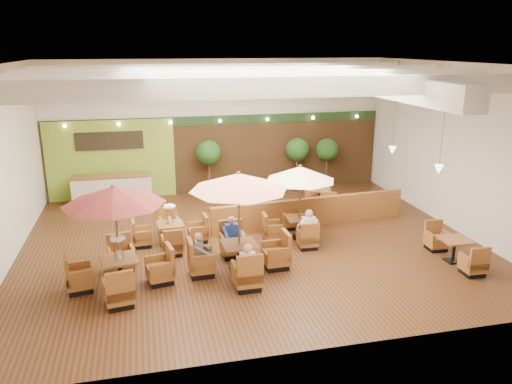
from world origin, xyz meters
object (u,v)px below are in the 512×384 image
object	(u,v)px
topiary_2	(327,151)
diner_4	(308,225)
booth_divider	(310,212)
table_1	(239,205)
table_5	(320,197)
topiary_0	(209,155)
table_3	(170,232)
diner_0	(247,261)
topiary_1	(297,152)
table_2	(298,186)
diner_1	(232,233)
table_0	(116,219)
diner_2	(201,250)
service_counter	(113,190)
diner_3	(308,226)
table_4	(454,251)

from	to	relation	value
topiary_2	diner_4	distance (m)	6.89
booth_divider	table_1	distance (m)	4.61
booth_divider	table_5	distance (m)	2.26
diner_4	topiary_0	bearing A→B (deg)	108.62
table_3	diner_0	xyz separation A→B (m)	(1.72, -3.48, 0.35)
table_5	topiary_1	xyz separation A→B (m)	(-0.23, 2.25, 1.36)
table_2	topiary_2	distance (m)	6.07
topiary_1	diner_1	world-z (taller)	topiary_1
booth_divider	table_2	size ratio (longest dim) A/B	2.90
booth_divider	table_0	bearing A→B (deg)	-157.51
topiary_2	diner_2	distance (m)	9.71
topiary_1	table_1	bearing A→B (deg)	-118.43
diner_1	topiary_2	bearing A→B (deg)	-137.42
topiary_1	diner_1	size ratio (longest dim) A/B	2.96
service_counter	topiary_1	distance (m)	7.69
service_counter	table_1	world-z (taller)	table_1
table_3	topiary_0	bearing A→B (deg)	64.78
table_5	topiary_2	xyz separation A→B (m)	(1.10, 2.25, 1.31)
table_2	booth_divider	bearing A→B (deg)	56.08
table_1	table_2	bearing A→B (deg)	39.61
diner_1	table_3	bearing A→B (deg)	-45.96
table_1	diner_1	distance (m)	1.58
topiary_2	diner_3	xyz separation A→B (m)	(-2.93, -6.17, -0.92)
diner_3	diner_2	bearing A→B (deg)	-160.29
table_1	table_3	world-z (taller)	table_1
topiary_2	diner_0	size ratio (longest dim) A/B	2.75
table_3	diner_1	distance (m)	2.23
topiary_2	diner_4	size ratio (longest dim) A/B	2.72
table_5	diner_1	size ratio (longest dim) A/B	3.25
table_5	diner_2	world-z (taller)	diner_2
table_4	diner_3	xyz separation A→B (m)	(-3.79, 1.89, 0.39)
diner_4	diner_2	bearing A→B (deg)	-162.24
service_counter	diner_3	world-z (taller)	service_counter
table_2	table_5	xyz separation A→B (m)	(1.88, 3.03, -1.43)
service_counter	topiary_0	world-z (taller)	topiary_0
table_5	diner_0	xyz separation A→B (m)	(-4.19, -6.10, 0.42)
table_4	diner_3	bearing A→B (deg)	155.32
table_0	table_4	size ratio (longest dim) A/B	1.18
table_3	diner_1	world-z (taller)	table_3
booth_divider	diner_3	bearing A→B (deg)	-116.37
topiary_2	booth_divider	bearing A→B (deg)	-117.22
topiary_0	diner_1	bearing A→B (deg)	-91.85
booth_divider	diner_2	distance (m)	5.18
booth_divider	diner_4	distance (m)	2.10
topiary_2	diner_3	distance (m)	6.89
topiary_2	table_5	bearing A→B (deg)	-116.14
diner_2	diner_4	bearing A→B (deg)	115.36
diner_0	diner_4	world-z (taller)	diner_4
topiary_0	diner_4	size ratio (longest dim) A/B	2.90
table_4	topiary_0	world-z (taller)	topiary_0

